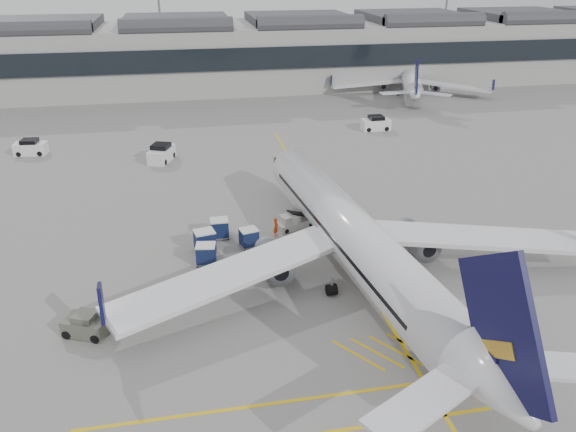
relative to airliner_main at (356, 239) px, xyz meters
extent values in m
plane|color=gray|center=(-9.47, -1.87, -3.11)|extent=(220.00, 220.00, 0.00)
cube|color=#9E9E99|center=(-9.47, 70.13, 2.39)|extent=(200.00, 20.00, 11.00)
cube|color=black|center=(-9.47, 59.93, 3.39)|extent=(200.00, 0.50, 3.60)
cube|color=#38383D|center=(-9.47, 70.13, 8.59)|extent=(200.00, 18.00, 1.40)
cylinder|color=slate|center=(-14.47, 84.13, 9.39)|extent=(0.44, 0.44, 25.00)
cylinder|color=slate|center=(45.53, 84.13, 9.39)|extent=(0.44, 0.44, 25.00)
cube|color=gold|center=(0.53, 8.13, -3.10)|extent=(0.25, 60.00, 0.01)
cylinder|color=silver|center=(-0.07, 0.68, 0.05)|extent=(6.99, 30.37, 3.78)
cone|color=silver|center=(-1.91, 17.66, 0.05)|extent=(4.19, 4.40, 3.78)
cone|color=silver|center=(1.80, -16.70, 0.46)|extent=(4.27, 5.20, 3.78)
cube|color=silver|center=(-9.40, -1.84, -0.85)|extent=(17.07, 10.29, 0.35)
cube|color=silver|center=(9.58, 0.20, -0.85)|extent=(17.46, 7.05, 0.35)
cylinder|color=slate|center=(-5.92, 0.55, -1.55)|extent=(2.49, 3.82, 2.11)
cylinder|color=slate|center=(5.67, 1.80, -1.55)|extent=(2.49, 3.82, 2.11)
cube|color=#0C0B33|center=(1.74, -16.10, 3.27)|extent=(1.12, 7.63, 8.41)
cylinder|color=black|center=(-1.31, 12.17, -2.79)|extent=(0.35, 0.67, 0.64)
cylinder|color=black|center=(-2.30, -2.09, -2.71)|extent=(0.79, 0.87, 0.80)
cylinder|color=black|center=(2.69, -1.55, -2.71)|extent=(0.79, 0.87, 0.80)
cylinder|color=silver|center=(27.77, 58.27, -0.70)|extent=(10.08, 22.64, 2.87)
cone|color=silver|center=(31.94, 70.57, -0.70)|extent=(3.70, 3.82, 2.87)
cone|color=silver|center=(23.51, 45.67, -0.40)|extent=(3.90, 4.40, 2.87)
cube|color=silver|center=(20.53, 59.51, -1.39)|extent=(13.02, 2.91, 0.27)
cube|color=silver|center=(34.28, 54.85, -1.39)|extent=(12.06, 9.97, 0.27)
cylinder|color=slate|center=(23.70, 60.05, -1.93)|extent=(2.40, 3.12, 1.60)
cylinder|color=slate|center=(32.09, 57.21, -1.93)|extent=(2.40, 3.12, 1.60)
cube|color=#0C0B33|center=(23.65, 46.11, 1.74)|extent=(2.08, 5.58, 6.40)
cylinder|color=black|center=(30.59, 66.59, -2.87)|extent=(0.36, 0.53, 0.49)
cylinder|color=black|center=(25.35, 57.07, -2.81)|extent=(0.70, 0.75, 0.61)
cylinder|color=black|center=(28.97, 55.84, -2.81)|extent=(0.70, 0.75, 0.61)
cube|color=#B8B5AF|center=(-2.66, 9.07, -2.80)|extent=(3.60, 2.40, 0.62)
cube|color=black|center=(-1.83, 9.38, -2.10)|extent=(3.14, 1.94, 1.30)
cube|color=#B8B5AF|center=(-3.56, 8.74, -2.19)|extent=(1.14, 1.35, 0.79)
cylinder|color=black|center=(-3.60, 8.07, -2.92)|extent=(0.42, 0.28, 0.39)
cylinder|color=black|center=(-4.03, 9.23, -2.92)|extent=(0.42, 0.28, 0.39)
cylinder|color=black|center=(-1.28, 8.92, -2.92)|extent=(0.42, 0.28, 0.39)
cylinder|color=black|center=(-1.71, 10.08, -2.92)|extent=(0.42, 0.28, 0.39)
cube|color=gray|center=(-10.72, 3.98, -2.94)|extent=(1.75, 1.51, 0.11)
cube|color=#121D46|center=(-10.72, 3.98, -2.20)|extent=(1.61, 1.45, 1.35)
cube|color=silver|center=(-10.72, 3.98, -1.49)|extent=(1.66, 1.50, 0.09)
cylinder|color=black|center=(-11.44, 3.57, -3.01)|extent=(0.22, 0.12, 0.20)
cylinder|color=black|center=(-11.29, 4.58, -3.01)|extent=(0.22, 0.12, 0.20)
cylinder|color=black|center=(-10.15, 3.38, -3.01)|extent=(0.22, 0.12, 0.20)
cylinder|color=black|center=(-10.01, 4.39, -3.01)|extent=(0.22, 0.12, 0.20)
cube|color=gray|center=(-9.35, 8.29, -2.94)|extent=(1.62, 1.34, 0.11)
cube|color=#121D46|center=(-9.35, 8.29, -2.18)|extent=(1.48, 1.29, 1.38)
cube|color=silver|center=(-9.35, 8.29, -1.46)|extent=(1.53, 1.34, 0.10)
cylinder|color=black|center=(-10.01, 7.76, -3.01)|extent=(0.21, 0.10, 0.21)
cylinder|color=black|center=(-10.02, 8.81, -3.01)|extent=(0.21, 0.10, 0.21)
cylinder|color=black|center=(-8.68, 7.77, -3.01)|extent=(0.21, 0.10, 0.21)
cylinder|color=black|center=(-8.69, 8.81, -3.01)|extent=(0.21, 0.10, 0.21)
cube|color=gray|center=(-7.11, 6.22, -2.95)|extent=(1.76, 1.56, 0.11)
cube|color=#121D46|center=(-7.11, 6.22, -2.24)|extent=(1.62, 1.49, 1.29)
cube|color=silver|center=(-7.11, 6.22, -1.57)|extent=(1.67, 1.54, 0.09)
cylinder|color=black|center=(-7.60, 5.60, -3.01)|extent=(0.21, 0.13, 0.20)
cylinder|color=black|center=(-7.82, 6.55, -3.01)|extent=(0.21, 0.13, 0.20)
cylinder|color=black|center=(-6.39, 5.89, -3.01)|extent=(0.21, 0.13, 0.20)
cylinder|color=black|center=(-6.61, 6.84, -3.01)|extent=(0.21, 0.13, 0.20)
cube|color=gray|center=(-10.70, 6.16, -2.93)|extent=(1.95, 1.72, 0.12)
cube|color=#121D46|center=(-10.70, 6.16, -2.13)|extent=(1.79, 1.64, 1.45)
cube|color=silver|center=(-10.70, 6.16, -1.37)|extent=(1.85, 1.70, 0.10)
cylinder|color=black|center=(-11.27, 5.48, -3.00)|extent=(0.24, 0.14, 0.22)
cylinder|color=black|center=(-11.50, 6.55, -3.00)|extent=(0.24, 0.14, 0.22)
cylinder|color=black|center=(-9.91, 5.76, -3.00)|extent=(0.24, 0.14, 0.22)
cylinder|color=black|center=(-10.13, 6.84, -3.00)|extent=(0.24, 0.14, 0.22)
imported|color=#E83C0C|center=(-4.59, 7.76, -2.28)|extent=(0.64, 0.72, 1.66)
imported|color=orange|center=(-5.55, 2.19, -2.20)|extent=(1.12, 1.12, 1.83)
cube|color=#55584A|center=(-18.64, -3.61, -2.51)|extent=(3.15, 2.58, 1.09)
cube|color=#55584A|center=(-18.64, -3.61, -1.86)|extent=(1.72, 1.72, 0.54)
cylinder|color=black|center=(-19.82, -3.87, -2.81)|extent=(0.67, 0.49, 0.61)
cylinder|color=black|center=(-19.26, -2.57, -2.81)|extent=(0.67, 0.49, 0.61)
cylinder|color=black|center=(-18.02, -4.65, -2.81)|extent=(0.67, 0.49, 0.61)
cylinder|color=black|center=(-17.46, -3.35, -2.81)|extent=(0.67, 0.49, 0.61)
cone|color=#F24C0A|center=(-0.84, 17.98, -2.88)|extent=(0.33, 0.33, 0.47)
cone|color=#F24C0A|center=(4.56, 2.31, -2.86)|extent=(0.35, 0.35, 0.49)
cube|color=silver|center=(-30.01, 34.98, -2.40)|extent=(3.83, 2.18, 1.43)
cube|color=black|center=(-30.01, 34.98, -1.53)|extent=(1.99, 1.90, 0.61)
cylinder|color=black|center=(-31.30, 34.29, -2.81)|extent=(0.63, 0.28, 0.61)
cylinder|color=black|center=(-31.15, 35.91, -2.81)|extent=(0.63, 0.28, 0.61)
cylinder|color=black|center=(-28.87, 34.05, -2.81)|extent=(0.63, 0.28, 0.61)
cylinder|color=black|center=(-28.71, 35.68, -2.81)|extent=(0.63, 0.28, 0.61)
cube|color=silver|center=(-14.43, 29.51, -2.33)|extent=(3.31, 4.46, 1.56)
cube|color=black|center=(-14.43, 29.51, -1.39)|extent=(2.48, 2.55, 0.67)
cylinder|color=black|center=(-14.07, 27.94, -2.78)|extent=(0.47, 0.71, 0.67)
cylinder|color=black|center=(-15.74, 28.58, -2.78)|extent=(0.47, 0.71, 0.67)
cylinder|color=black|center=(-13.12, 30.43, -2.78)|extent=(0.47, 0.71, 0.67)
cylinder|color=black|center=(-14.78, 31.07, -2.78)|extent=(0.47, 0.71, 0.67)
cube|color=silver|center=(14.45, 37.26, -2.36)|extent=(3.87, 1.96, 1.50)
cube|color=black|center=(14.45, 37.26, -1.45)|extent=(1.94, 1.84, 0.64)
cylinder|color=black|center=(13.18, 36.40, -2.79)|extent=(0.64, 0.24, 0.64)
cylinder|color=black|center=(13.16, 38.11, -2.79)|extent=(0.64, 0.24, 0.64)
cylinder|color=black|center=(15.75, 36.42, -2.79)|extent=(0.64, 0.24, 0.64)
cylinder|color=black|center=(15.73, 38.13, -2.79)|extent=(0.64, 0.24, 0.64)
camera|label=1|loc=(-11.67, -34.63, 18.56)|focal=35.00mm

